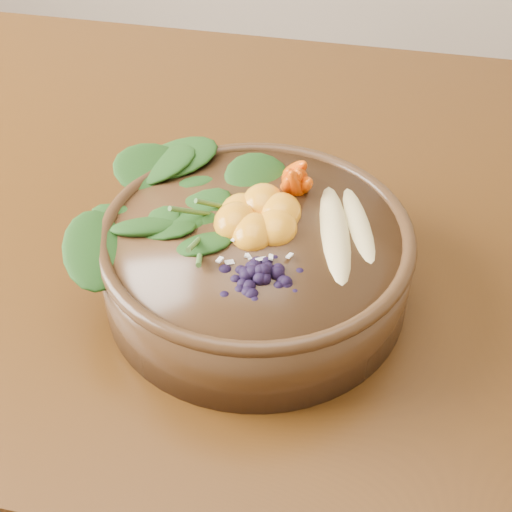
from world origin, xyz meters
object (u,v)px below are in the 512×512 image
(banana_halves, at_px, (348,216))
(mandarin_cluster, at_px, (258,206))
(blueberry_pile, at_px, (261,260))
(kale_heap, at_px, (208,174))
(stoneware_bowl, at_px, (256,263))
(dining_table, at_px, (225,249))
(carrot_cluster, at_px, (309,147))

(banana_halves, xyz_separation_m, mandarin_cluster, (-0.09, -0.01, 0.00))
(blueberry_pile, bearing_deg, kale_heap, 124.78)
(stoneware_bowl, bearing_deg, dining_table, 115.38)
(blueberry_pile, bearing_deg, dining_table, 112.87)
(kale_heap, distance_m, banana_halves, 0.15)
(banana_halves, height_order, mandarin_cluster, mandarin_cluster)
(banana_halves, bearing_deg, stoneware_bowl, -177.26)
(dining_table, xyz_separation_m, blueberry_pile, (0.10, -0.23, 0.20))
(dining_table, relative_size, kale_heap, 7.78)
(mandarin_cluster, xyz_separation_m, blueberry_pile, (0.02, -0.08, 0.00))
(stoneware_bowl, xyz_separation_m, mandarin_cluster, (-0.00, 0.02, 0.06))
(stoneware_bowl, distance_m, kale_heap, 0.10)
(dining_table, bearing_deg, blueberry_pile, -67.13)
(stoneware_bowl, bearing_deg, blueberry_pile, -74.15)
(kale_heap, bearing_deg, stoneware_bowl, -40.15)
(mandarin_cluster, height_order, blueberry_pile, blueberry_pile)
(carrot_cluster, distance_m, blueberry_pile, 0.16)
(stoneware_bowl, height_order, mandarin_cluster, mandarin_cluster)
(kale_heap, xyz_separation_m, banana_halves, (0.15, -0.03, -0.01))
(carrot_cluster, height_order, banana_halves, carrot_cluster)
(kale_heap, distance_m, mandarin_cluster, 0.07)
(mandarin_cluster, distance_m, blueberry_pile, 0.08)
(carrot_cluster, distance_m, banana_halves, 0.09)
(stoneware_bowl, relative_size, banana_halves, 1.72)
(dining_table, height_order, banana_halves, banana_halves)
(banana_halves, bearing_deg, kale_heap, 156.45)
(carrot_cluster, height_order, blueberry_pile, carrot_cluster)
(dining_table, height_order, carrot_cluster, carrot_cluster)
(kale_heap, bearing_deg, carrot_cluster, 23.50)
(stoneware_bowl, xyz_separation_m, blueberry_pile, (0.02, -0.06, 0.06))
(banana_halves, bearing_deg, mandarin_cluster, 170.25)
(kale_heap, relative_size, banana_halves, 1.13)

